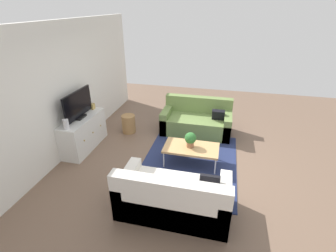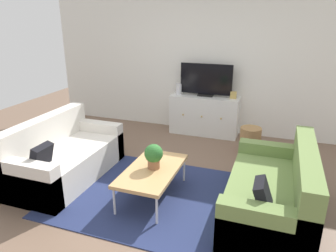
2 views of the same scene
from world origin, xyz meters
name	(u,v)px [view 2 (image 2 of 2)]	position (x,y,z in m)	size (l,w,h in m)	color
ground_plane	(160,190)	(0.00, 0.00, 0.00)	(10.00, 10.00, 0.00)	brown
wall_back	(208,61)	(0.00, 2.55, 1.35)	(6.40, 0.12, 2.70)	silver
area_rug	(156,196)	(0.00, -0.15, 0.01)	(2.50, 1.90, 0.01)	navy
couch_left_side	(62,158)	(-1.44, -0.10, 0.28)	(0.88, 1.71, 0.85)	silver
couch_right_side	(277,195)	(1.44, -0.10, 0.28)	(0.88, 1.71, 0.85)	olive
coffee_table	(152,171)	(-0.03, -0.17, 0.36)	(0.60, 1.09, 0.39)	tan
potted_plant	(154,155)	(-0.02, -0.15, 0.57)	(0.23, 0.23, 0.31)	#936042
tv_console	(204,115)	(0.04, 2.27, 0.37)	(1.28, 0.47, 0.74)	silver
flat_screen_tv	(206,80)	(0.04, 2.29, 1.04)	(0.97, 0.16, 0.60)	black
glass_vase	(179,89)	(-0.48, 2.27, 0.84)	(0.11, 0.11, 0.20)	silver
mantel_clock	(233,95)	(0.56, 2.27, 0.81)	(0.11, 0.07, 0.13)	tan
wicker_basket	(250,141)	(0.98, 1.58, 0.23)	(0.34, 0.34, 0.46)	#9E7547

